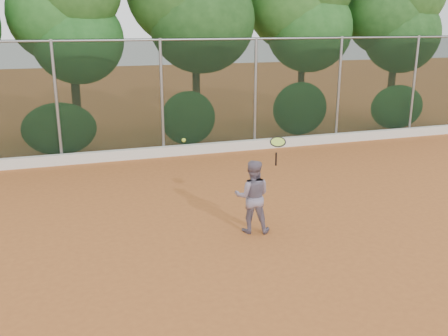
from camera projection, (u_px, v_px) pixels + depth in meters
name	position (u px, v px, depth m)	size (l,w,h in m)	color
ground	(241.00, 249.00, 9.02)	(80.00, 80.00, 0.00)	#AC5D28
concrete_curb	(165.00, 151.00, 15.20)	(24.00, 0.20, 0.30)	silver
tennis_player	(252.00, 196.00, 9.60)	(0.70, 0.55, 1.44)	slate
chainlink_fence	(162.00, 95.00, 14.89)	(24.09, 0.09, 3.50)	black
foliage_backdrop	(130.00, 7.00, 15.81)	(23.70, 3.63, 7.55)	#45311A
tennis_racket	(278.00, 144.00, 9.34)	(0.40, 0.39, 0.57)	black
tennis_ball_in_flight	(184.00, 140.00, 8.83)	(0.07, 0.07, 0.07)	#B1D22F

